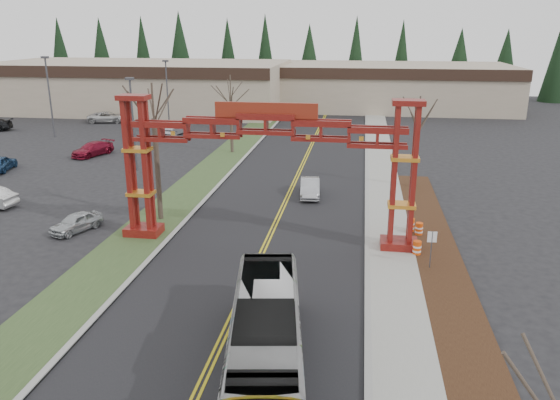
% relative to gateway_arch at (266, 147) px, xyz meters
% --- Properties ---
extents(road, '(12.00, 110.00, 0.02)m').
position_rel_gateway_arch_xyz_m(road, '(-0.00, 7.00, -5.97)').
color(road, black).
rests_on(road, ground).
extents(lane_line_left, '(0.12, 100.00, 0.01)m').
position_rel_gateway_arch_xyz_m(lane_line_left, '(-0.12, 7.00, -5.96)').
color(lane_line_left, gold).
rests_on(lane_line_left, road).
extents(lane_line_right, '(0.12, 100.00, 0.01)m').
position_rel_gateway_arch_xyz_m(lane_line_right, '(0.12, 7.00, -5.96)').
color(lane_line_right, gold).
rests_on(lane_line_right, road).
extents(curb_right, '(0.30, 110.00, 0.15)m').
position_rel_gateway_arch_xyz_m(curb_right, '(6.15, 7.00, -5.91)').
color(curb_right, gray).
rests_on(curb_right, ground).
extents(sidewalk_right, '(2.60, 110.00, 0.14)m').
position_rel_gateway_arch_xyz_m(sidewalk_right, '(7.60, 7.00, -5.91)').
color(sidewalk_right, gray).
rests_on(sidewalk_right, ground).
extents(landscape_strip, '(2.60, 50.00, 0.12)m').
position_rel_gateway_arch_xyz_m(landscape_strip, '(10.20, -8.00, -5.92)').
color(landscape_strip, black).
rests_on(landscape_strip, ground).
extents(grass_median, '(4.00, 110.00, 0.08)m').
position_rel_gateway_arch_xyz_m(grass_median, '(-8.00, 7.00, -5.94)').
color(grass_median, '#304623').
rests_on(grass_median, ground).
extents(curb_left, '(0.30, 110.00, 0.15)m').
position_rel_gateway_arch_xyz_m(curb_left, '(-6.15, 7.00, -5.91)').
color(curb_left, gray).
rests_on(curb_left, ground).
extents(gateway_arch, '(18.20, 1.60, 8.90)m').
position_rel_gateway_arch_xyz_m(gateway_arch, '(0.00, 0.00, 0.00)').
color(gateway_arch, '#5C0C0C').
rests_on(gateway_arch, ground).
extents(retail_building_west, '(46.00, 22.30, 7.50)m').
position_rel_gateway_arch_xyz_m(retail_building_west, '(-30.00, 53.96, -2.22)').
color(retail_building_west, tan).
rests_on(retail_building_west, ground).
extents(retail_building_east, '(38.00, 20.30, 7.00)m').
position_rel_gateway_arch_xyz_m(retail_building_east, '(10.00, 61.95, -2.47)').
color(retail_building_east, tan).
rests_on(retail_building_east, ground).
extents(conifer_treeline, '(116.10, 5.60, 13.00)m').
position_rel_gateway_arch_xyz_m(conifer_treeline, '(0.25, 74.00, 0.50)').
color(conifer_treeline, black).
rests_on(conifer_treeline, ground).
extents(transit_bus, '(4.14, 11.11, 3.02)m').
position_rel_gateway_arch_xyz_m(transit_bus, '(2.25, -13.21, -4.47)').
color(transit_bus, '#93969A').
rests_on(transit_bus, ground).
extents(silver_sedan, '(1.86, 4.33, 1.39)m').
position_rel_gateway_arch_xyz_m(silver_sedan, '(1.70, 10.01, -5.29)').
color(silver_sedan, '#A5A8AD').
rests_on(silver_sedan, ground).
extents(parked_car_near_a, '(2.74, 3.89, 1.23)m').
position_rel_gateway_arch_xyz_m(parked_car_near_a, '(-12.60, 0.00, -5.37)').
color(parked_car_near_a, '#A8AEB0').
rests_on(parked_car_near_a, ground).
extents(parked_car_mid_a, '(3.47, 5.18, 1.39)m').
position_rel_gateway_arch_xyz_m(parked_car_mid_a, '(-21.96, 20.89, -5.29)').
color(parked_car_mid_a, maroon).
rests_on(parked_car_mid_a, ground).
extents(parked_car_mid_b, '(2.57, 4.56, 1.46)m').
position_rel_gateway_arch_xyz_m(parked_car_mid_b, '(-27.40, 13.64, -5.25)').
color(parked_car_mid_b, navy).
rests_on(parked_car_mid_b, ground).
extents(parked_car_far_a, '(2.48, 4.47, 1.40)m').
position_rel_gateway_arch_xyz_m(parked_car_far_a, '(-17.24, 33.51, -5.28)').
color(parked_car_far_a, '#94949B').
rests_on(parked_car_far_a, ground).
extents(parked_car_far_b, '(5.77, 3.58, 1.49)m').
position_rel_gateway_arch_xyz_m(parked_car_far_b, '(-29.73, 40.77, -5.24)').
color(parked_car_far_b, silver).
rests_on(parked_car_far_b, ground).
extents(bare_tree_median_mid, '(3.51, 3.51, 9.32)m').
position_rel_gateway_arch_xyz_m(bare_tree_median_mid, '(-8.00, 3.03, 0.96)').
color(bare_tree_median_mid, '#382D26').
rests_on(bare_tree_median_mid, ground).
extents(bare_tree_median_far, '(3.31, 3.31, 8.10)m').
position_rel_gateway_arch_xyz_m(bare_tree_median_far, '(-8.00, 24.44, -0.11)').
color(bare_tree_median_far, '#382D26').
rests_on(bare_tree_median_far, ground).
extents(bare_tree_right_far, '(3.17, 3.17, 7.53)m').
position_rel_gateway_arch_xyz_m(bare_tree_right_far, '(10.00, 13.69, -0.57)').
color(bare_tree_right_far, '#382D26').
rests_on(bare_tree_right_far, ground).
extents(light_pole_near, '(0.74, 0.37, 8.48)m').
position_rel_gateway_arch_xyz_m(light_pole_near, '(-15.11, 15.91, -1.08)').
color(light_pole_near, '#3F3F44').
rests_on(light_pole_near, ground).
extents(light_pole_mid, '(0.83, 0.41, 9.52)m').
position_rel_gateway_arch_xyz_m(light_pole_mid, '(-31.46, 29.90, -0.47)').
color(light_pole_mid, '#3F3F44').
rests_on(light_pole_mid, ground).
extents(light_pole_far, '(0.75, 0.37, 8.63)m').
position_rel_gateway_arch_xyz_m(light_pole_far, '(-20.44, 39.90, -0.99)').
color(light_pole_far, '#3F3F44').
rests_on(light_pole_far, ground).
extents(street_sign, '(0.51, 0.07, 2.22)m').
position_rel_gateway_arch_xyz_m(street_sign, '(9.52, -2.66, -4.39)').
color(street_sign, '#3F3F44').
rests_on(street_sign, ground).
extents(barrel_south, '(0.50, 0.50, 0.92)m').
position_rel_gateway_arch_xyz_m(barrel_south, '(8.98, -0.85, -5.52)').
color(barrel_south, '#DA470C').
rests_on(barrel_south, ground).
extents(barrel_mid, '(0.48, 0.48, 0.89)m').
position_rel_gateway_arch_xyz_m(barrel_mid, '(9.39, 2.41, -5.54)').
color(barrel_mid, '#DA470C').
rests_on(barrel_mid, ground).
extents(barrel_north, '(0.52, 0.52, 0.97)m').
position_rel_gateway_arch_xyz_m(barrel_north, '(8.89, 2.95, -5.50)').
color(barrel_north, '#DA470C').
rests_on(barrel_north, ground).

